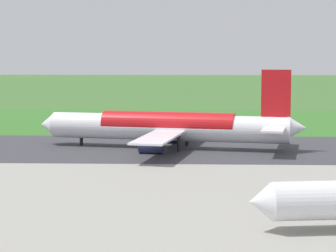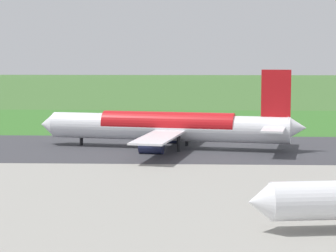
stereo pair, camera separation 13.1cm
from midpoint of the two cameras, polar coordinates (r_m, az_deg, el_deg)
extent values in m
plane|color=#3D662D|center=(133.82, 4.48, -1.93)|extent=(800.00, 800.00, 0.00)
cube|color=#38383D|center=(133.82, 4.48, -1.92)|extent=(600.00, 37.81, 0.06)
cube|color=gray|center=(68.90, 6.71, -9.97)|extent=(440.00, 110.00, 0.05)
cube|color=#346B27|center=(178.86, 3.91, 0.19)|extent=(600.00, 80.00, 0.04)
cylinder|color=white|center=(133.26, 0.03, -0.13)|extent=(48.13, 14.01, 5.20)
cone|color=white|center=(141.09, -10.12, 0.14)|extent=(3.86, 5.41, 4.94)
cone|color=white|center=(129.97, 10.93, -0.15)|extent=(4.26, 4.99, 4.42)
cube|color=red|center=(129.59, 9.18, 2.76)|extent=(5.60, 1.53, 9.00)
cube|color=white|center=(124.69, 8.97, -0.29)|extent=(5.60, 9.59, 0.36)
cube|color=white|center=(135.60, 9.29, 0.24)|extent=(5.60, 9.59, 0.36)
cube|color=white|center=(122.45, -0.66, -0.90)|extent=(9.98, 22.73, 0.35)
cube|color=white|center=(143.78, 1.39, 0.19)|extent=(9.98, 22.73, 0.35)
cylinder|color=#23284C|center=(126.74, -1.39, -1.78)|extent=(4.94, 3.59, 2.80)
cylinder|color=#23284C|center=(141.19, 0.11, -0.93)|extent=(4.94, 3.59, 2.80)
cylinder|color=black|center=(138.73, -7.34, -0.96)|extent=(0.70, 0.70, 3.42)
cylinder|color=black|center=(129.05, 0.93, -1.46)|extent=(0.70, 0.70, 3.42)
cylinder|color=black|center=(136.82, 1.63, -1.01)|extent=(0.70, 0.70, 3.42)
cylinder|color=red|center=(133.20, 0.03, 0.09)|extent=(26.91, 10.03, 5.23)
cone|color=white|center=(72.54, 7.83, -6.39)|extent=(2.96, 4.31, 4.01)
cylinder|color=slate|center=(175.63, 2.40, 0.35)|extent=(0.10, 0.10, 1.63)
cube|color=red|center=(175.53, 2.40, 0.71)|extent=(0.60, 0.04, 0.60)
cone|color=orange|center=(175.38, 0.24, 0.17)|extent=(0.40, 0.40, 0.55)
camera|label=1|loc=(0.07, -89.97, 0.00)|focal=71.84mm
camera|label=2|loc=(0.07, 90.03, 0.00)|focal=71.84mm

